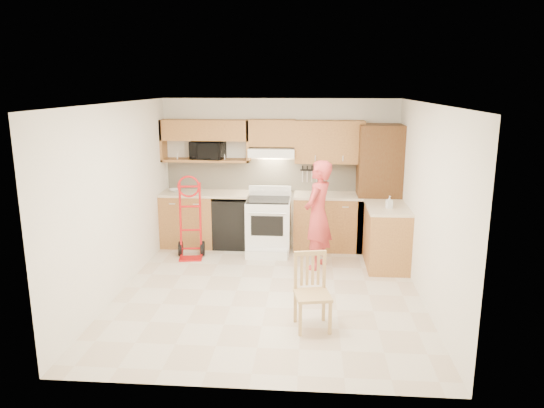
# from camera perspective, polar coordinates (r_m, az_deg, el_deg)

# --- Properties ---
(floor) EXTENTS (4.00, 4.50, 0.02)m
(floor) POSITION_cam_1_polar(r_m,az_deg,el_deg) (6.95, -0.33, -9.90)
(floor) COLOR beige
(floor) RESTS_ON ground
(ceiling) EXTENTS (4.00, 4.50, 0.02)m
(ceiling) POSITION_cam_1_polar(r_m,az_deg,el_deg) (6.39, -0.36, 11.34)
(ceiling) COLOR white
(ceiling) RESTS_ON ground
(wall_back) EXTENTS (4.00, 0.02, 2.50)m
(wall_back) POSITION_cam_1_polar(r_m,az_deg,el_deg) (8.77, 0.90, 3.60)
(wall_back) COLOR white
(wall_back) RESTS_ON ground
(wall_front) EXTENTS (4.00, 0.02, 2.50)m
(wall_front) POSITION_cam_1_polar(r_m,az_deg,el_deg) (4.40, -2.84, -6.38)
(wall_front) COLOR white
(wall_front) RESTS_ON ground
(wall_left) EXTENTS (0.02, 4.50, 2.50)m
(wall_left) POSITION_cam_1_polar(r_m,az_deg,el_deg) (7.02, -16.93, 0.55)
(wall_left) COLOR white
(wall_left) RESTS_ON ground
(wall_right) EXTENTS (0.02, 4.50, 2.50)m
(wall_right) POSITION_cam_1_polar(r_m,az_deg,el_deg) (6.70, 17.05, -0.05)
(wall_right) COLOR white
(wall_right) RESTS_ON ground
(backsplash) EXTENTS (3.92, 0.03, 0.55)m
(backsplash) POSITION_cam_1_polar(r_m,az_deg,el_deg) (8.75, 0.89, 3.25)
(backsplash) COLOR beige
(backsplash) RESTS_ON wall_back
(lower_cab_left) EXTENTS (0.90, 0.60, 0.90)m
(lower_cab_left) POSITION_cam_1_polar(r_m,az_deg,el_deg) (8.87, -9.29, -1.75)
(lower_cab_left) COLOR #B07C37
(lower_cab_left) RESTS_ON ground
(dishwasher) EXTENTS (0.60, 0.60, 0.85)m
(dishwasher) POSITION_cam_1_polar(r_m,az_deg,el_deg) (8.74, -4.49, -2.02)
(dishwasher) COLOR black
(dishwasher) RESTS_ON ground
(lower_cab_right) EXTENTS (1.14, 0.60, 0.90)m
(lower_cab_right) POSITION_cam_1_polar(r_m,az_deg,el_deg) (8.63, 6.27, -2.08)
(lower_cab_right) COLOR #B07C37
(lower_cab_right) RESTS_ON ground
(countertop_left) EXTENTS (1.50, 0.63, 0.04)m
(countertop_left) POSITION_cam_1_polar(r_m,az_deg,el_deg) (8.70, -7.48, 1.19)
(countertop_left) COLOR beige
(countertop_left) RESTS_ON lower_cab_left
(countertop_right) EXTENTS (1.14, 0.63, 0.04)m
(countertop_right) POSITION_cam_1_polar(r_m,az_deg,el_deg) (8.52, 6.34, 0.97)
(countertop_right) COLOR beige
(countertop_right) RESTS_ON lower_cab_right
(cab_return_right) EXTENTS (0.60, 1.00, 0.90)m
(cab_return_right) POSITION_cam_1_polar(r_m,az_deg,el_deg) (7.94, 12.73, -3.71)
(cab_return_right) COLOR #B07C37
(cab_return_right) RESTS_ON ground
(countertop_return) EXTENTS (0.63, 1.00, 0.04)m
(countertop_return) POSITION_cam_1_polar(r_m,az_deg,el_deg) (7.82, 12.90, -0.41)
(countertop_return) COLOR beige
(countertop_return) RESTS_ON cab_return_right
(pantry_tall) EXTENTS (0.70, 0.60, 2.10)m
(pantry_tall) POSITION_cam_1_polar(r_m,az_deg,el_deg) (8.56, 11.86, 1.71)
(pantry_tall) COLOR #4D3519
(pantry_tall) RESTS_ON ground
(upper_cab_left) EXTENTS (1.50, 0.33, 0.34)m
(upper_cab_left) POSITION_cam_1_polar(r_m,az_deg,el_deg) (8.67, -7.51, 8.24)
(upper_cab_left) COLOR #B07C37
(upper_cab_left) RESTS_ON wall_back
(upper_shelf_mw) EXTENTS (1.50, 0.33, 0.04)m
(upper_shelf_mw) POSITION_cam_1_polar(r_m,az_deg,el_deg) (8.73, -7.41, 4.91)
(upper_shelf_mw) COLOR #B07C37
(upper_shelf_mw) RESTS_ON wall_back
(upper_cab_center) EXTENTS (0.76, 0.33, 0.44)m
(upper_cab_center) POSITION_cam_1_polar(r_m,az_deg,el_deg) (8.52, 0.03, 7.99)
(upper_cab_center) COLOR #B07C37
(upper_cab_center) RESTS_ON wall_back
(upper_cab_right) EXTENTS (1.14, 0.33, 0.70)m
(upper_cab_right) POSITION_cam_1_polar(r_m,az_deg,el_deg) (8.51, 6.47, 6.96)
(upper_cab_right) COLOR #B07C37
(upper_cab_right) RESTS_ON wall_back
(range_hood) EXTENTS (0.76, 0.46, 0.14)m
(range_hood) POSITION_cam_1_polar(r_m,az_deg,el_deg) (8.49, -0.00, 5.87)
(range_hood) COLOR white
(range_hood) RESTS_ON wall_back
(knife_strip) EXTENTS (0.40, 0.05, 0.29)m
(knife_strip) POSITION_cam_1_polar(r_m,az_deg,el_deg) (8.70, 4.50, 3.42)
(knife_strip) COLOR black
(knife_strip) RESTS_ON backsplash
(microwave) EXTENTS (0.59, 0.44, 0.30)m
(microwave) POSITION_cam_1_polar(r_m,az_deg,el_deg) (8.70, -7.24, 6.03)
(microwave) COLOR black
(microwave) RESTS_ON upper_shelf_mw
(range) EXTENTS (0.72, 0.94, 1.06)m
(range) POSITION_cam_1_polar(r_m,az_deg,el_deg) (8.36, -0.41, -1.96)
(range) COLOR white
(range) RESTS_ON ground
(person) EXTENTS (0.61, 0.71, 1.65)m
(person) POSITION_cam_1_polar(r_m,az_deg,el_deg) (7.61, 5.18, -1.24)
(person) COLOR #C93B3C
(person) RESTS_ON ground
(hand_truck) EXTENTS (0.53, 0.50, 1.21)m
(hand_truck) POSITION_cam_1_polar(r_m,az_deg,el_deg) (8.17, -9.20, -1.93)
(hand_truck) COLOR red
(hand_truck) RESTS_ON ground
(dining_chair) EXTENTS (0.47, 0.49, 0.87)m
(dining_chair) POSITION_cam_1_polar(r_m,az_deg,el_deg) (5.84, 4.58, -9.88)
(dining_chair) COLOR tan
(dining_chair) RESTS_ON ground
(soap_bottle) EXTENTS (0.10, 0.10, 0.18)m
(soap_bottle) POSITION_cam_1_polar(r_m,az_deg,el_deg) (7.70, 13.04, 0.23)
(soap_bottle) COLOR white
(soap_bottle) RESTS_ON countertop_return
(bowl) EXTENTS (0.23, 0.23, 0.05)m
(bowl) POSITION_cam_1_polar(r_m,az_deg,el_deg) (8.81, -10.85, 1.52)
(bowl) COLOR white
(bowl) RESTS_ON countertop_left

